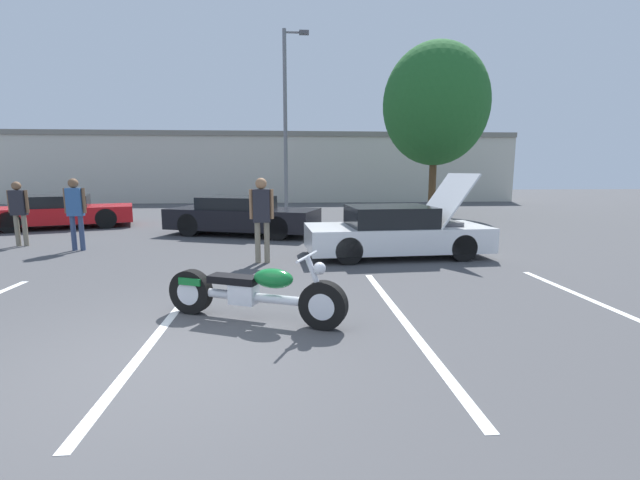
% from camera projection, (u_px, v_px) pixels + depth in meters
% --- Properties ---
extents(ground_plane, '(80.00, 80.00, 0.00)m').
position_uv_depth(ground_plane, '(161.00, 362.00, 4.51)').
color(ground_plane, '#474749').
extents(parking_stripe_middle, '(0.12, 5.07, 0.01)m').
position_uv_depth(parking_stripe_middle, '(163.00, 327.00, 5.52)').
color(parking_stripe_middle, white).
rests_on(parking_stripe_middle, ground).
extents(parking_stripe_back, '(0.12, 5.07, 0.01)m').
position_uv_depth(parking_stripe_back, '(404.00, 320.00, 5.76)').
color(parking_stripe_back, white).
rests_on(parking_stripe_back, ground).
extents(parking_stripe_far, '(0.12, 5.07, 0.01)m').
position_uv_depth(parking_stripe_far, '(625.00, 314.00, 5.99)').
color(parking_stripe_far, white).
rests_on(parking_stripe_far, ground).
extents(far_building, '(32.00, 4.20, 4.40)m').
position_uv_depth(far_building, '(267.00, 165.00, 28.37)').
color(far_building, beige).
rests_on(far_building, ground).
extents(light_pole, '(1.21, 0.28, 8.37)m').
position_uv_depth(light_pole, '(287.00, 115.00, 20.00)').
color(light_pole, slate).
rests_on(light_pole, ground).
extents(tree_background, '(4.56, 4.56, 7.48)m').
position_uv_depth(tree_background, '(436.00, 105.00, 18.60)').
color(tree_background, brown).
rests_on(tree_background, ground).
extents(motorcycle, '(2.45, 1.20, 0.95)m').
position_uv_depth(motorcycle, '(253.00, 293.00, 5.71)').
color(motorcycle, black).
rests_on(motorcycle, ground).
extents(show_car_hood_open, '(4.29, 2.01, 1.94)m').
position_uv_depth(show_car_hood_open, '(397.00, 232.00, 10.06)').
color(show_car_hood_open, white).
rests_on(show_car_hood_open, ground).
extents(parked_car_left_row, '(4.89, 3.30, 1.14)m').
position_uv_depth(parked_car_left_row, '(62.00, 212.00, 15.09)').
color(parked_car_left_row, red).
rests_on(parked_car_left_row, ground).
extents(parked_car_right_row, '(4.96, 3.17, 1.20)m').
position_uv_depth(parked_car_right_row, '(242.00, 216.00, 13.42)').
color(parked_car_right_row, black).
rests_on(parked_car_right_row, ground).
extents(spectator_near_motorcycle, '(0.52, 0.24, 1.81)m').
position_uv_depth(spectator_near_motorcycle, '(75.00, 208.00, 10.67)').
color(spectator_near_motorcycle, '#38476B').
rests_on(spectator_near_motorcycle, ground).
extents(spectator_by_show_car, '(0.52, 0.24, 1.85)m').
position_uv_depth(spectator_by_show_car, '(262.00, 212.00, 9.21)').
color(spectator_by_show_car, gray).
rests_on(spectator_by_show_car, ground).
extents(spectator_midground, '(0.52, 0.23, 1.72)m').
position_uv_depth(spectator_midground, '(19.00, 208.00, 11.30)').
color(spectator_midground, gray).
rests_on(spectator_midground, ground).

